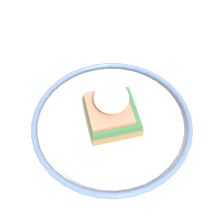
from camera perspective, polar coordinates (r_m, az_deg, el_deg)
The scene contains 4 objects.
dining_table at distance 0.62m, azimuth -3.62°, elevation -13.39°, with size 0.95×0.69×0.78m.
plate at distance 0.51m, azimuth 0.00°, elevation -1.80°, with size 0.26×0.26×0.02m.
sandwich at distance 0.48m, azimuth -0.10°, elevation 0.60°, with size 0.08×0.08×0.07m.
fork at distance 0.63m, azimuth -2.93°, elevation 10.89°, with size 0.02×0.16×0.00m.
Camera 1 is at (0.24, -0.02, 1.21)m, focal length 50.00 mm.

